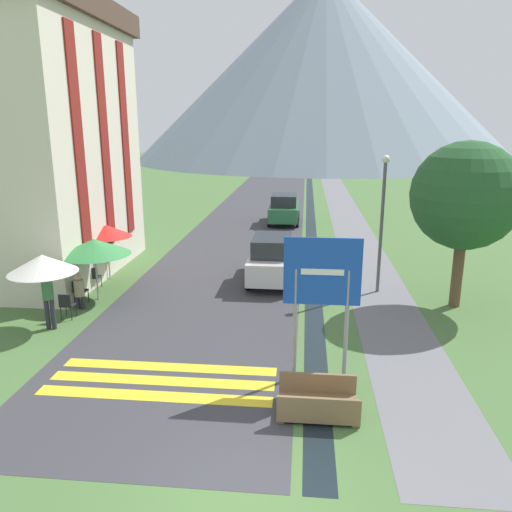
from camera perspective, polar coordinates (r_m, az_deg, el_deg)
ground_plane at (r=27.67m, az=3.85°, el=2.34°), size 160.00×160.00×0.00m
road at (r=37.63m, az=0.55°, el=5.71°), size 6.40×60.00×0.01m
footpath at (r=37.59m, az=9.90°, el=5.48°), size 2.20×60.00×0.01m
drainage_channel at (r=37.49m, az=6.22°, el=5.59°), size 0.60×60.00×0.00m
crosswalk_marking at (r=12.56m, az=-10.71°, el=-13.83°), size 5.44×1.84×0.01m
mountain_distant at (r=88.75m, az=7.64°, el=20.53°), size 62.42×62.42×29.91m
hotel_building at (r=21.58m, az=-23.21°, el=13.00°), size 5.38×8.76×10.57m
road_sign at (r=11.57m, az=7.54°, el=-3.55°), size 1.77×0.11×3.52m
footbridge at (r=11.14m, az=7.07°, el=-16.34°), size 1.70×1.10×0.65m
parked_car_near at (r=19.42m, az=1.87°, el=-0.30°), size 1.80×3.94×1.82m
parked_car_far at (r=30.98m, az=3.24°, el=5.40°), size 1.87×3.88×1.82m
cafe_chair_far_right at (r=19.52m, az=-18.07°, el=-2.17°), size 0.40×0.40×0.85m
cafe_chair_middle at (r=18.05m, az=-19.50°, el=-3.66°), size 0.40×0.40×0.85m
cafe_chair_near_right at (r=16.82m, az=-20.83°, el=-5.13°), size 0.40×0.40×0.85m
cafe_umbrella_front_white at (r=15.86m, az=-23.22°, el=-0.82°), size 1.99×1.99×2.30m
cafe_umbrella_middle_green at (r=17.97m, az=-18.02°, el=1.00°), size 2.48×2.48×2.18m
cafe_umbrella_rear_red at (r=20.33m, az=-16.72°, el=2.76°), size 1.96×1.96×2.17m
person_standing_terrace at (r=16.05m, az=-22.67°, el=-4.16°), size 0.32×0.32×1.83m
person_seated_far at (r=17.53m, az=-19.56°, el=-3.66°), size 0.32×0.32×1.22m
streetlamp at (r=18.26m, az=14.24°, el=4.84°), size 0.28×0.28×4.95m
tree_by_path at (r=17.46m, az=22.84°, el=6.32°), size 3.50×3.50×5.50m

